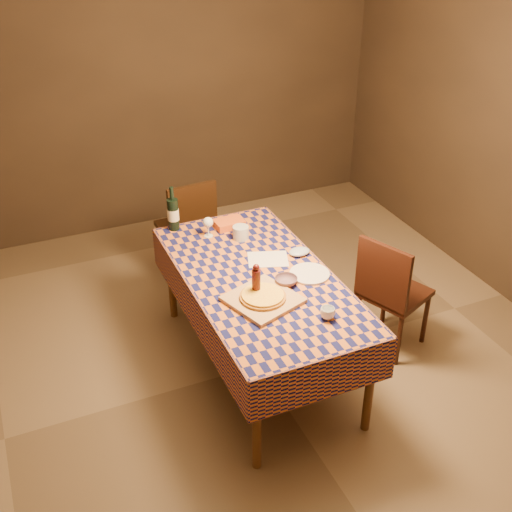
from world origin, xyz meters
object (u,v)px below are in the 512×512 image
at_px(dining_table, 259,286).
at_px(chair_right, 389,289).
at_px(bowl, 286,281).
at_px(white_plate, 309,274).
at_px(pizza, 263,296).
at_px(cutting_board, 263,300).
at_px(chair_far, 189,224).
at_px(wine_bottle, 173,214).

relative_size(dining_table, chair_right, 1.98).
relative_size(bowl, white_plate, 0.55).
height_order(dining_table, white_plate, white_plate).
height_order(dining_table, bowl, bowl).
bearing_deg(pizza, white_plate, 20.53).
relative_size(cutting_board, white_plate, 1.47).
xyz_separation_m(pizza, chair_far, (0.03, 1.60, -0.29)).
bearing_deg(white_plate, pizza, -159.47).
distance_m(wine_bottle, chair_right, 1.67).
height_order(dining_table, chair_far, chair_far).
bearing_deg(chair_right, wine_bottle, 140.50).
distance_m(pizza, wine_bottle, 1.15).
height_order(pizza, white_plate, pizza).
bearing_deg(chair_far, bowl, -82.73).
bearing_deg(pizza, wine_bottle, 101.26).
relative_size(dining_table, chair_far, 1.98).
bearing_deg(cutting_board, dining_table, 70.87).
distance_m(cutting_board, bowl, 0.25).
relative_size(dining_table, cutting_board, 4.67).
bearing_deg(cutting_board, pizza, 180.00).
bearing_deg(chair_right, pizza, -174.90).
relative_size(cutting_board, bowl, 2.68).
bearing_deg(white_plate, cutting_board, -159.47).
height_order(white_plate, chair_far, chair_far).
bearing_deg(chair_far, chair_right, -56.36).
relative_size(dining_table, pizza, 4.86).
height_order(bowl, wine_bottle, wine_bottle).
bearing_deg(cutting_board, wine_bottle, 101.26).
distance_m(cutting_board, pizza, 0.03).
bearing_deg(chair_right, cutting_board, -174.90).
xyz_separation_m(pizza, wine_bottle, (-0.22, 1.13, 0.09)).
bearing_deg(dining_table, wine_bottle, 110.40).
height_order(cutting_board, bowl, bowl).
bearing_deg(white_plate, bowl, -169.41).
xyz_separation_m(dining_table, bowl, (0.13, -0.15, 0.10)).
bearing_deg(dining_table, chair_far, 92.74).
height_order(pizza, wine_bottle, wine_bottle).
bearing_deg(dining_table, bowl, -50.75).
bearing_deg(chair_far, white_plate, -75.28).
height_order(cutting_board, pizza, pizza).
relative_size(pizza, wine_bottle, 1.11).
relative_size(pizza, chair_far, 0.41).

